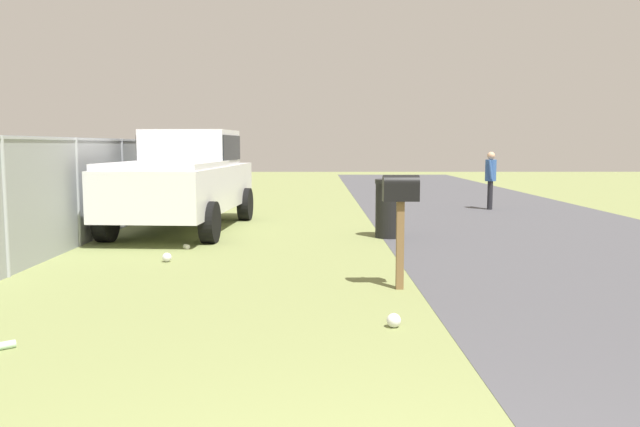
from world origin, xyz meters
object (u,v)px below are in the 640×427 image
pickup_truck (186,177)px  pedestrian (491,176)px  mailbox (401,199)px  trash_bin (390,208)px

pickup_truck → pedestrian: size_ratio=3.47×
pedestrian → pickup_truck: bearing=-134.8°
mailbox → pickup_truck: bearing=32.8°
trash_bin → pedestrian: pedestrian is taller
mailbox → trash_bin: (4.40, -0.37, -0.55)m
trash_bin → pedestrian: 6.31m
mailbox → pedestrian: (9.72, -3.75, -0.21)m
pickup_truck → pedestrian: pickup_truck is taller
pickup_truck → pedestrian: bearing=-58.1°
pickup_truck → trash_bin: 4.40m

